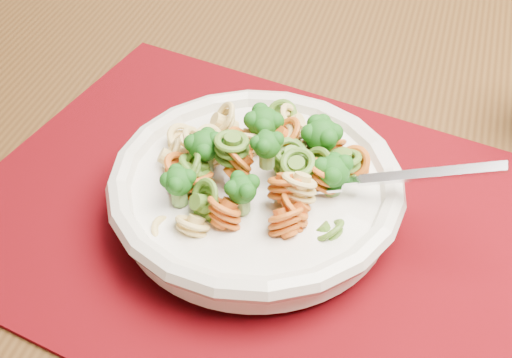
{
  "coord_description": "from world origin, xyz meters",
  "views": [
    {
      "loc": [
        -0.32,
        -0.64,
        1.2
      ],
      "look_at": [
        -0.29,
        -0.22,
        0.81
      ],
      "focal_mm": 50.0,
      "sensor_mm": 36.0,
      "label": 1
    }
  ],
  "objects": [
    {
      "name": "pasta_broccoli_heap",
      "position": [
        -0.29,
        -0.22,
        0.82
      ],
      "size": [
        0.21,
        0.21,
        0.06
      ],
      "primitive_type": null,
      "color": "tan",
      "rests_on": "pasta_bowl"
    },
    {
      "name": "dining_table",
      "position": [
        -0.22,
        -0.17,
        0.68
      ],
      "size": [
        1.79,
        1.47,
        0.77
      ],
      "rotation": [
        0.0,
        0.0,
        -0.36
      ],
      "color": "#4B3015",
      "rests_on": "ground"
    },
    {
      "name": "placemat",
      "position": [
        -0.3,
        -0.22,
        0.77
      ],
      "size": [
        0.59,
        0.56,
        0.0
      ],
      "primitive_type": "cube",
      "rotation": [
        0.0,
        0.0,
        -0.55
      ],
      "color": "#52030B",
      "rests_on": "dining_table"
    },
    {
      "name": "pasta_bowl",
      "position": [
        -0.29,
        -0.22,
        0.8
      ],
      "size": [
        0.24,
        0.24,
        0.05
      ],
      "color": "beige",
      "rests_on": "placemat"
    },
    {
      "name": "fork",
      "position": [
        -0.24,
        -0.23,
        0.82
      ],
      "size": [
        0.18,
        0.08,
        0.08
      ],
      "primitive_type": null,
      "rotation": [
        0.0,
        -0.35,
        -0.32
      ],
      "color": "silver",
      "rests_on": "pasta_bowl"
    }
  ]
}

